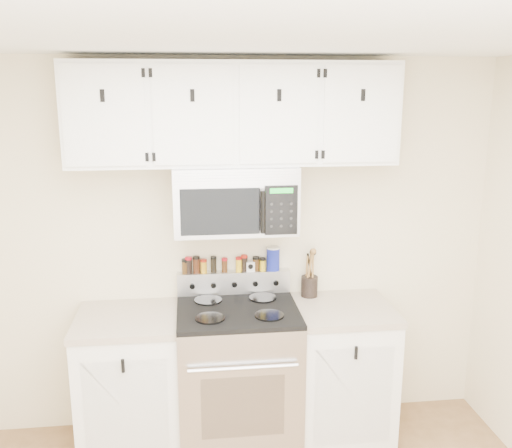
# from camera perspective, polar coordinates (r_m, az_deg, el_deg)

# --- Properties ---
(back_wall) EXTENTS (3.50, 0.01, 2.50)m
(back_wall) POSITION_cam_1_polar(r_m,az_deg,el_deg) (3.84, -2.31, -2.47)
(back_wall) COLOR beige
(back_wall) RESTS_ON floor
(ceiling) EXTENTS (3.50, 3.50, 0.01)m
(ceiling) POSITION_cam_1_polar(r_m,az_deg,el_deg) (1.96, 1.69, 18.95)
(ceiling) COLOR white
(ceiling) RESTS_ON back_wall
(range) EXTENTS (0.76, 0.65, 1.10)m
(range) POSITION_cam_1_polar(r_m,az_deg,el_deg) (3.83, -1.80, -14.84)
(range) COLOR #B7B7BA
(range) RESTS_ON floor
(base_cabinet_left) EXTENTS (0.64, 0.62, 0.92)m
(base_cabinet_left) POSITION_cam_1_polar(r_m,az_deg,el_deg) (3.87, -12.42, -15.27)
(base_cabinet_left) COLOR white
(base_cabinet_left) RESTS_ON floor
(base_cabinet_right) EXTENTS (0.64, 0.62, 0.92)m
(base_cabinet_right) POSITION_cam_1_polar(r_m,az_deg,el_deg) (3.98, 8.45, -14.29)
(base_cabinet_right) COLOR white
(base_cabinet_right) RESTS_ON floor
(microwave) EXTENTS (0.76, 0.44, 0.42)m
(microwave) POSITION_cam_1_polar(r_m,az_deg,el_deg) (3.56, -2.11, 2.56)
(microwave) COLOR #9E9EA3
(microwave) RESTS_ON back_wall
(upper_cabinets) EXTENTS (2.00, 0.35, 0.62)m
(upper_cabinets) POSITION_cam_1_polar(r_m,az_deg,el_deg) (3.52, -2.23, 10.97)
(upper_cabinets) COLOR white
(upper_cabinets) RESTS_ON back_wall
(utensil_crock) EXTENTS (0.11, 0.11, 0.33)m
(utensil_crock) POSITION_cam_1_polar(r_m,az_deg,el_deg) (3.90, 5.36, -6.05)
(utensil_crock) COLOR black
(utensil_crock) RESTS_ON base_cabinet_right
(kitchen_timer) EXTENTS (0.06, 0.05, 0.07)m
(kitchen_timer) POSITION_cam_1_polar(r_m,az_deg,el_deg) (3.85, -0.59, -4.24)
(kitchen_timer) COLOR silver
(kitchen_timer) RESTS_ON range
(salt_canister) EXTENTS (0.09, 0.09, 0.16)m
(salt_canister) POSITION_cam_1_polar(r_m,az_deg,el_deg) (3.85, 1.72, -3.46)
(salt_canister) COLOR #162198
(salt_canister) RESTS_ON range
(spice_jar_0) EXTENTS (0.04, 0.04, 0.10)m
(spice_jar_0) POSITION_cam_1_polar(r_m,az_deg,el_deg) (3.82, -7.12, -4.21)
(spice_jar_0) COLOR #3D270E
(spice_jar_0) RESTS_ON range
(spice_jar_1) EXTENTS (0.04, 0.04, 0.09)m
(spice_jar_1) POSITION_cam_1_polar(r_m,az_deg,el_deg) (3.82, -7.10, -4.25)
(spice_jar_1) COLOR #40270F
(spice_jar_1) RESTS_ON range
(spice_jar_2) EXTENTS (0.05, 0.05, 0.11)m
(spice_jar_2) POSITION_cam_1_polar(r_m,az_deg,el_deg) (3.82, -6.76, -4.11)
(spice_jar_2) COLOR black
(spice_jar_2) RESTS_ON range
(spice_jar_3) EXTENTS (0.05, 0.05, 0.11)m
(spice_jar_3) POSITION_cam_1_polar(r_m,az_deg,el_deg) (3.82, -5.98, -4.06)
(spice_jar_3) COLOR #3D1D0E
(spice_jar_3) RESTS_ON range
(spice_jar_4) EXTENTS (0.04, 0.04, 0.09)m
(spice_jar_4) POSITION_cam_1_polar(r_m,az_deg,el_deg) (3.82, -5.25, -4.19)
(spice_jar_4) COLOR #C18B16
(spice_jar_4) RESTS_ON range
(spice_jar_5) EXTENTS (0.04, 0.04, 0.11)m
(spice_jar_5) POSITION_cam_1_polar(r_m,az_deg,el_deg) (3.82, -4.26, -4.03)
(spice_jar_5) COLOR black
(spice_jar_5) RESTS_ON range
(spice_jar_6) EXTENTS (0.04, 0.04, 0.10)m
(spice_jar_6) POSITION_cam_1_polar(r_m,az_deg,el_deg) (3.83, -3.16, -4.10)
(spice_jar_6) COLOR #452610
(spice_jar_6) RESTS_ON range
(spice_jar_7) EXTENTS (0.04, 0.04, 0.10)m
(spice_jar_7) POSITION_cam_1_polar(r_m,az_deg,el_deg) (3.83, -1.73, -4.03)
(spice_jar_7) COLOR yellow
(spice_jar_7) RESTS_ON range
(spice_jar_8) EXTENTS (0.04, 0.04, 0.11)m
(spice_jar_8) POSITION_cam_1_polar(r_m,az_deg,el_deg) (3.84, -1.16, -3.92)
(spice_jar_8) COLOR black
(spice_jar_8) RESTS_ON range
(spice_jar_9) EXTENTS (0.05, 0.05, 0.10)m
(spice_jar_9) POSITION_cam_1_polar(r_m,az_deg,el_deg) (3.85, -0.00, -3.99)
(spice_jar_9) COLOR #3F270F
(spice_jar_9) RESTS_ON range
(spice_jar_10) EXTENTS (0.04, 0.04, 0.09)m
(spice_jar_10) POSITION_cam_1_polar(r_m,az_deg,el_deg) (3.85, 0.67, -4.03)
(spice_jar_10) COLOR gold
(spice_jar_10) RESTS_ON range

